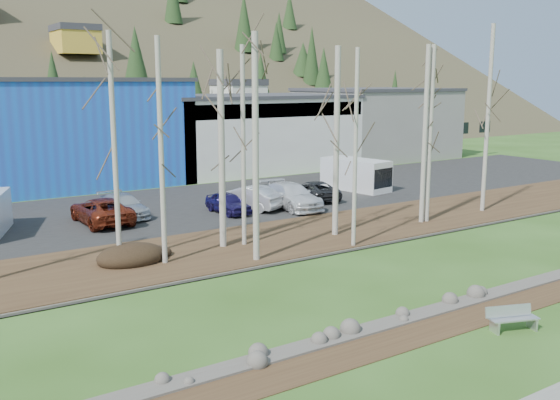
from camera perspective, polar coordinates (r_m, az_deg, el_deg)
ground at (r=22.26m, az=22.11°, el=-11.21°), size 200.00×200.00×0.00m
dirt_strip at (r=23.40m, az=17.84°, el=-9.80°), size 80.00×1.80×0.03m
near_bank_rocks at (r=23.99m, az=15.97°, el=-9.21°), size 80.00×0.80×0.50m
river at (r=26.67m, az=9.26°, el=-6.88°), size 80.00×8.00×0.90m
far_bank_rocks at (r=29.68m, az=3.90°, el=-4.93°), size 80.00×0.80×0.46m
far_bank at (r=32.18m, az=0.45°, el=-3.52°), size 80.00×7.00×0.15m
parking_lot at (r=41.11m, az=-7.71°, el=-0.46°), size 80.00×14.00×0.14m
building_blue at (r=51.81m, az=-20.69°, el=5.83°), size 20.40×12.24×8.30m
building_white at (r=58.49m, az=-3.12°, el=6.27°), size 18.36×12.24×6.80m
building_grey at (r=67.93m, az=8.70°, el=7.01°), size 14.28×12.24×7.30m
hillside at (r=97.43m, az=-23.82°, el=15.52°), size 160.00×72.00×35.00m
bench_intact at (r=22.09m, az=20.46°, el=-10.11°), size 1.73×1.03×0.83m
dirt_mound at (r=28.49m, az=-13.45°, el=-4.94°), size 3.10×2.19×0.61m
birch_1 at (r=27.76m, az=-14.90°, el=4.45°), size 0.23×0.23×9.98m
birch_2 at (r=29.67m, az=-5.37°, el=4.53°), size 0.32×0.32×9.34m
birch_3 at (r=27.22m, az=-10.81°, el=4.27°), size 0.23×0.23×9.76m
birch_4 at (r=27.25m, az=-2.25°, el=4.68°), size 0.28×0.28×9.96m
birch_5 at (r=29.92m, az=-3.38°, el=4.84°), size 0.22×0.22×9.57m
birch_6 at (r=29.92m, az=6.91°, el=4.64°), size 0.20×0.20×9.43m
birch_7 at (r=32.00m, az=5.19°, el=5.25°), size 0.30×0.30×9.63m
birch_8 at (r=35.72m, az=13.11°, el=5.79°), size 0.26×0.26×9.86m
birch_9 at (r=39.93m, az=18.46°, el=7.00°), size 0.25×0.25×11.23m
birch_10 at (r=36.02m, az=13.56°, el=5.81°), size 0.26×0.26×9.86m
car_0 at (r=36.52m, az=-16.02°, el=-0.93°), size 2.49×5.28×1.46m
car_1 at (r=37.95m, az=-14.14°, el=-0.52°), size 2.11×4.64×1.32m
car_2 at (r=37.95m, az=-4.76°, el=-0.26°), size 1.59×3.76×1.27m
car_3 at (r=38.98m, az=-2.95°, el=0.23°), size 3.27×4.78×1.49m
car_4 at (r=42.18m, az=3.13°, el=0.89°), size 2.89×4.90×1.28m
car_5 at (r=39.30m, az=1.01°, el=0.38°), size 2.45×5.47×1.56m
van_white at (r=46.19m, az=7.13°, el=2.31°), size 2.96×5.45×2.26m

